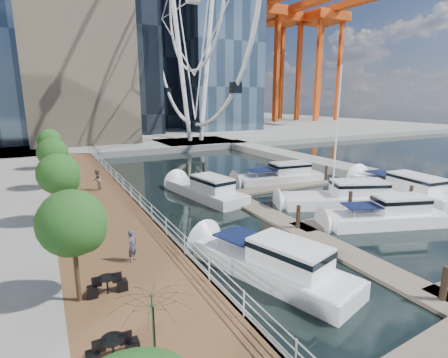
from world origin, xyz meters
name	(u,v)px	position (x,y,z in m)	size (l,w,h in m)	color
ground	(358,299)	(0.00, 0.00, 0.00)	(520.00, 520.00, 0.00)	black
boardwalk	(101,220)	(-9.00, 15.00, 0.50)	(6.00, 60.00, 1.00)	brown
seawall	(142,214)	(-6.00, 15.00, 0.50)	(0.25, 60.00, 1.00)	#595954
land_far	(87,127)	(0.00, 102.00, 0.50)	(200.00, 114.00, 1.00)	gray
breakwater	(345,170)	(20.00, 20.00, 0.50)	(4.00, 60.00, 1.00)	gray
pier	(196,143)	(14.00, 52.00, 0.50)	(14.00, 12.00, 1.00)	gray
railing	(140,201)	(-6.10, 15.00, 1.52)	(0.10, 60.00, 1.05)	white
floating_docks	(331,206)	(7.97, 9.98, 0.49)	(16.00, 34.00, 2.60)	#6D6051
port_cranes	(285,66)	(67.67, 95.67, 20.00)	(40.00, 52.00, 38.00)	#D84C14
street_trees	(58,174)	(-11.40, 14.00, 4.29)	(2.60, 42.60, 4.60)	#3F2B1C
yacht_foreground	(385,225)	(9.30, 5.89, 0.00)	(2.53, 9.42, 2.15)	white
pedestrian_near	(132,246)	(-8.66, 6.51, 1.81)	(0.59, 0.39, 1.63)	#48475F
pedestrian_mid	(97,180)	(-8.18, 21.73, 1.95)	(0.93, 0.72, 1.91)	#846C5B
pedestrian_far	(67,164)	(-9.91, 32.34, 1.76)	(0.89, 0.37, 1.52)	#2E3139
moored_yachts	(335,208)	(9.13, 10.63, 0.00)	(25.36, 33.31, 11.50)	white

